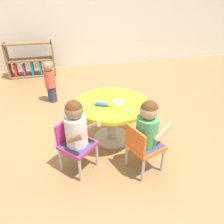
{
  "coord_description": "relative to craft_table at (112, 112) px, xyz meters",
  "views": [
    {
      "loc": [
        -0.52,
        -2.07,
        1.64
      ],
      "look_at": [
        0.0,
        0.0,
        0.38
      ],
      "focal_mm": 34.13,
      "sensor_mm": 36.0,
      "label": 1
    }
  ],
  "objects": [
    {
      "name": "ground_plane",
      "position": [
        0.0,
        0.0,
        -0.38
      ],
      "size": [
        10.0,
        10.0,
        0.0
      ],
      "primitive_type": "plane",
      "color": "#9E7247"
    },
    {
      "name": "back_wall",
      "position": [
        0.0,
        3.0,
        1.02
      ],
      "size": [
        8.0,
        0.12,
        2.8
      ],
      "primitive_type": "cube",
      "color": "silver",
      "rests_on": "ground"
    },
    {
      "name": "craft_table",
      "position": [
        0.0,
        0.0,
        0.0
      ],
      "size": [
        0.84,
        0.84,
        0.51
      ],
      "color": "silver",
      "rests_on": "ground"
    },
    {
      "name": "child_chair_left",
      "position": [
        -0.47,
        -0.37,
        -0.08
      ],
      "size": [
        0.42,
        0.42,
        0.54
      ],
      "color": "#B7B7BC",
      "rests_on": "ground"
    },
    {
      "name": "seated_child_left",
      "position": [
        -0.45,
        -0.4,
        0.15
      ],
      "size": [
        0.43,
        0.44,
        0.51
      ],
      "color": "#3F4772",
      "rests_on": "ground"
    },
    {
      "name": "child_chair_right",
      "position": [
        0.16,
        -0.58,
        -0.08
      ],
      "size": [
        0.38,
        0.38,
        0.54
      ],
      "color": "#B7B7BC",
      "rests_on": "ground"
    },
    {
      "name": "seated_child_right",
      "position": [
        0.2,
        -0.57,
        0.15
      ],
      "size": [
        0.41,
        0.37,
        0.51
      ],
      "color": "#3F4772",
      "rests_on": "ground"
    },
    {
      "name": "bookshelf_low",
      "position": [
        -1.09,
        2.55,
        -0.07
      ],
      "size": [
        0.93,
        0.28,
        0.7
      ],
      "color": "olive",
      "rests_on": "ground"
    },
    {
      "name": "toddler_standing",
      "position": [
        -0.7,
        1.23,
        -0.02
      ],
      "size": [
        0.17,
        0.17,
        0.67
      ],
      "color": "#33384C",
      "rests_on": "ground"
    },
    {
      "name": "rolling_pin",
      "position": [
        -0.13,
        -0.05,
        0.16
      ],
      "size": [
        0.21,
        0.12,
        0.05
      ],
      "color": "#3F72CC",
      "rests_on": "craft_table"
    },
    {
      "name": "craft_scissors",
      "position": [
        -0.32,
        -0.02,
        0.13
      ],
      "size": [
        0.14,
        0.08,
        0.01
      ],
      "color": "silver",
      "rests_on": "craft_table"
    },
    {
      "name": "playdough_blob_0",
      "position": [
        0.08,
        -0.01,
        0.14
      ],
      "size": [
        0.15,
        0.15,
        0.01
      ],
      "primitive_type": "cylinder",
      "color": "#B2E58C",
      "rests_on": "craft_table"
    },
    {
      "name": "cookie_cutter_0",
      "position": [
        0.12,
        -0.21,
        0.14
      ],
      "size": [
        0.05,
        0.05,
        0.01
      ],
      "primitive_type": "torus",
      "color": "#3F99D8",
      "rests_on": "craft_table"
    },
    {
      "name": "cookie_cutter_1",
      "position": [
        -0.05,
        0.2,
        0.14
      ],
      "size": [
        0.06,
        0.06,
        0.01
      ],
      "primitive_type": "torus",
      "color": "#4CB259",
      "rests_on": "craft_table"
    }
  ]
}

